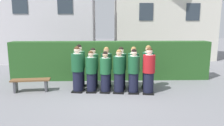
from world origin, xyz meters
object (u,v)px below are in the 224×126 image
student_front_row_3 (119,72)px  student_rear_row_4 (133,69)px  student_rear_row_5 (148,68)px  student_in_red_blazer (149,72)px  student_front_row_2 (105,73)px  student_front_row_1 (91,73)px  student_front_row_4 (134,72)px  wooden_bench (31,82)px  student_rear_row_3 (121,69)px  student_front_row_0 (78,70)px  student_rear_row_2 (106,68)px  student_rear_row_1 (93,69)px  student_rear_row_0 (80,67)px

student_front_row_3 → student_rear_row_4: bearing=40.9°
student_rear_row_4 → student_rear_row_5: bearing=-7.0°
student_in_red_blazer → student_rear_row_4: 0.80m
student_front_row_2 → student_rear_row_5: size_ratio=0.90×
student_front_row_1 → student_front_row_4: size_ratio=0.95×
wooden_bench → student_front_row_2: bearing=-3.1°
student_front_row_2 → student_in_red_blazer: 1.57m
wooden_bench → student_front_row_3: bearing=-3.6°
student_front_row_4 → student_rear_row_3: size_ratio=0.99×
student_front_row_0 → student_rear_row_3: (1.63, 0.38, -0.03)m
student_front_row_1 → student_rear_row_5: 2.18m
student_front_row_2 → student_rear_row_5: bearing=13.5°
student_in_red_blazer → wooden_bench: size_ratio=1.18×
student_rear_row_2 → student_front_row_4: bearing=-35.8°
student_rear_row_1 → student_rear_row_2: 0.53m
student_front_row_0 → student_rear_row_4: (2.11, 0.35, -0.03)m
student_front_row_4 → student_rear_row_0: (-2.04, 0.80, 0.05)m
student_front_row_4 → student_rear_row_2: size_ratio=1.00×
student_front_row_1 → student_rear_row_4: 1.66m
student_front_row_0 → student_front_row_2: (1.02, -0.11, -0.08)m
student_front_row_4 → student_rear_row_3: 0.74m
student_rear_row_0 → student_rear_row_5: student_rear_row_0 is taller
student_front_row_0 → student_front_row_2: bearing=-6.3°
student_front_row_3 → student_in_red_blazer: 1.08m
student_front_row_0 → wooden_bench: student_front_row_0 is taller
student_front_row_3 → student_front_row_2: bearing=173.8°
student_in_red_blazer → student_rear_row_5: student_rear_row_5 is taller
student_rear_row_0 → wooden_bench: (-1.75, -0.54, -0.47)m
student_front_row_2 → student_rear_row_0: bearing=145.8°
student_front_row_2 → student_front_row_1: bearing=173.9°
student_rear_row_4 → wooden_bench: size_ratio=1.15×
student_front_row_4 → student_front_row_3: bearing=173.7°
student_front_row_2 → student_rear_row_2: student_rear_row_2 is taller
student_front_row_2 → student_front_row_4: student_front_row_4 is taller
student_rear_row_1 → student_in_red_blazer: bearing=-22.3°
student_front_row_3 → student_rear_row_0: bearing=153.7°
student_in_red_blazer → student_rear_row_5: size_ratio=0.99×
student_front_row_2 → student_in_red_blazer: (1.56, -0.18, 0.08)m
student_front_row_1 → student_rear_row_2: 0.78m
student_front_row_4 → student_rear_row_4: student_rear_row_4 is taller
student_front_row_3 → student_front_row_1: bearing=173.8°
student_front_row_0 → student_rear_row_3: student_front_row_0 is taller
student_rear_row_5 → wooden_bench: size_ratio=1.19×
student_rear_row_1 → student_rear_row_3: bearing=-8.2°
student_rear_row_3 → student_rear_row_2: bearing=170.0°
student_rear_row_4 → wooden_bench: student_rear_row_4 is taller
student_front_row_3 → student_front_row_4: (0.53, -0.06, 0.01)m
student_in_red_blazer → student_rear_row_5: (0.08, 0.58, 0.01)m
student_front_row_0 → student_in_red_blazer: student_front_row_0 is taller
student_front_row_0 → student_rear_row_5: bearing=6.0°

